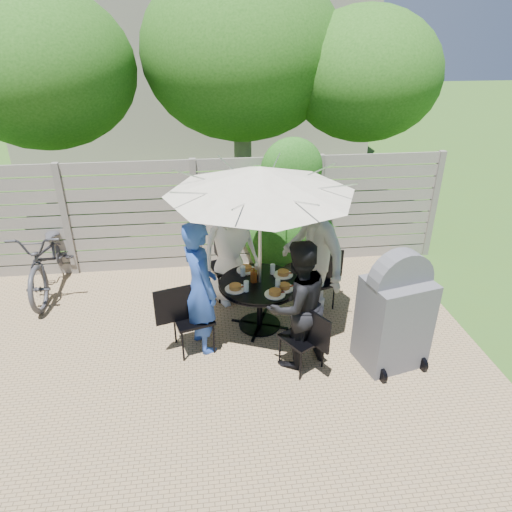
{
  "coord_description": "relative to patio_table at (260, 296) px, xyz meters",
  "views": [
    {
      "loc": [
        0.14,
        -3.87,
        3.64
      ],
      "look_at": [
        0.78,
        1.37,
        0.97
      ],
      "focal_mm": 32.0,
      "sensor_mm": 36.0,
      "label": 1
    }
  ],
  "objects": [
    {
      "name": "plate_extra",
      "position": [
        0.29,
        -0.2,
        0.23
      ],
      "size": [
        0.24,
        0.24,
        0.06
      ],
      "color": "white",
      "rests_on": "patio_table"
    },
    {
      "name": "backyard_envelope",
      "position": [
        -0.71,
        9.12,
        2.13
      ],
      "size": [
        60.0,
        60.0,
        5.0
      ],
      "color": "#365A1C",
      "rests_on": "ground"
    },
    {
      "name": "patio_table",
      "position": [
        0.0,
        0.0,
        0.0
      ],
      "size": [
        1.38,
        1.38,
        0.69
      ],
      "rotation": [
        0.0,
        0.0,
        0.41
      ],
      "color": "black",
      "rests_on": "ground"
    },
    {
      "name": "umbrella",
      "position": [
        -0.0,
        0.0,
        1.57
      ],
      "size": [
        3.0,
        3.0,
        2.21
      ],
      "rotation": [
        0.0,
        0.0,
        0.41
      ],
      "color": "silver",
      "rests_on": "ground"
    },
    {
      "name": "bicycle",
      "position": [
        -3.01,
        1.43,
        0.05
      ],
      "size": [
        0.71,
        2.03,
        1.07
      ],
      "primitive_type": "imported",
      "rotation": [
        0.0,
        0.0,
        0.0
      ],
      "color": "#333338",
      "rests_on": "ground"
    },
    {
      "name": "chair_front",
      "position": [
        0.39,
        -0.88,
        -0.22
      ],
      "size": [
        0.57,
        0.64,
        0.86
      ],
      "rotation": [
        0.0,
        0.0,
        2.12
      ],
      "color": "black",
      "rests_on": "ground"
    },
    {
      "name": "chair_right",
      "position": [
        0.88,
        0.39,
        -0.23
      ],
      "size": [
        0.64,
        0.5,
        0.83
      ],
      "rotation": [
        0.0,
        0.0,
        3.45
      ],
      "color": "black",
      "rests_on": "ground"
    },
    {
      "name": "person_front",
      "position": [
        0.33,
        -0.76,
        0.32
      ],
      "size": [
        0.95,
        0.87,
        1.6
      ],
      "primitive_type": "imported",
      "rotation": [
        0.0,
        0.0,
        3.55
      ],
      "color": "black",
      "rests_on": "ground"
    },
    {
      "name": "chair_back",
      "position": [
        -0.39,
        0.89,
        -0.19
      ],
      "size": [
        0.59,
        0.75,
        0.98
      ],
      "rotation": [
        0.0,
        0.0,
        5.03
      ],
      "color": "black",
      "rests_on": "ground"
    },
    {
      "name": "chair_left",
      "position": [
        -0.89,
        -0.39,
        -0.2
      ],
      "size": [
        0.71,
        0.56,
        0.93
      ],
      "rotation": [
        0.0,
        0.0,
        6.56
      ],
      "color": "black",
      "rests_on": "ground"
    },
    {
      "name": "person_left",
      "position": [
        -0.76,
        -0.33,
        0.38
      ],
      "size": [
        0.63,
        0.74,
        1.71
      ],
      "primitive_type": "imported",
      "rotation": [
        0.0,
        0.0,
        8.27
      ],
      "color": "#2546A0",
      "rests_on": "ground"
    },
    {
      "name": "plate_front",
      "position": [
        0.14,
        -0.33,
        0.23
      ],
      "size": [
        0.26,
        0.26,
        0.06
      ],
      "color": "white",
      "rests_on": "patio_table"
    },
    {
      "name": "person_back",
      "position": [
        -0.33,
        0.76,
        0.36
      ],
      "size": [
        0.97,
        0.82,
        1.69
      ],
      "primitive_type": "imported",
      "rotation": [
        0.0,
        0.0,
        6.7
      ],
      "color": "white",
      "rests_on": "ground"
    },
    {
      "name": "glass_front",
      "position": [
        0.2,
        -0.2,
        0.28
      ],
      "size": [
        0.07,
        0.07,
        0.14
      ],
      "primitive_type": "cylinder",
      "color": "silver",
      "rests_on": "patio_table"
    },
    {
      "name": "plate_left",
      "position": [
        -0.33,
        -0.14,
        0.23
      ],
      "size": [
        0.26,
        0.26,
        0.06
      ],
      "color": "white",
      "rests_on": "patio_table"
    },
    {
      "name": "coffee_cup",
      "position": [
        0.0,
        0.24,
        0.27
      ],
      "size": [
        0.08,
        0.08,
        0.12
      ],
      "primitive_type": "cylinder",
      "color": "#C6B293",
      "rests_on": "patio_table"
    },
    {
      "name": "glass_right",
      "position": [
        0.2,
        0.2,
        0.28
      ],
      "size": [
        0.07,
        0.07,
        0.14
      ],
      "primitive_type": "cylinder",
      "color": "silver",
      "rests_on": "patio_table"
    },
    {
      "name": "glass_back",
      "position": [
        -0.2,
        0.2,
        0.28
      ],
      "size": [
        0.07,
        0.07,
        0.14
      ],
      "primitive_type": "cylinder",
      "color": "silver",
      "rests_on": "patio_table"
    },
    {
      "name": "person_right",
      "position": [
        0.76,
        0.33,
        0.48
      ],
      "size": [
        1.15,
        1.42,
        1.91
      ],
      "primitive_type": "imported",
      "rotation": [
        0.0,
        0.0,
        5.12
      ],
      "color": "#A7A9A4",
      "rests_on": "ground"
    },
    {
      "name": "syrup_jug",
      "position": [
        -0.08,
        0.02,
        0.29
      ],
      "size": [
        0.09,
        0.09,
        0.16
      ],
      "primitive_type": "cylinder",
      "color": "#59280C",
      "rests_on": "patio_table"
    },
    {
      "name": "plate_right",
      "position": [
        0.33,
        0.14,
        0.23
      ],
      "size": [
        0.26,
        0.26,
        0.06
      ],
      "color": "white",
      "rests_on": "patio_table"
    },
    {
      "name": "plate_back",
      "position": [
        -0.14,
        0.33,
        0.23
      ],
      "size": [
        0.26,
        0.26,
        0.06
      ],
      "color": "white",
      "rests_on": "patio_table"
    },
    {
      "name": "bbq_grill",
      "position": [
        1.45,
        -0.89,
        0.19
      ],
      "size": [
        0.83,
        0.71,
        1.48
      ],
      "rotation": [
        0.0,
        0.0,
        0.23
      ],
      "color": "#535358",
      "rests_on": "ground"
    },
    {
      "name": "glass_left",
      "position": [
        -0.2,
        -0.2,
        0.28
      ],
      "size": [
        0.07,
        0.07,
        0.14
      ],
      "primitive_type": "cylinder",
      "color": "silver",
      "rests_on": "patio_table"
    }
  ]
}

